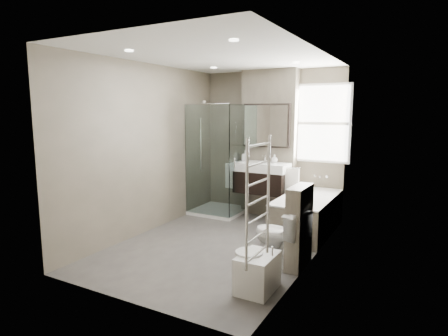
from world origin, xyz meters
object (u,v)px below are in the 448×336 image
Objects in this scene: toilet at (279,236)px; vanity at (261,177)px; bathtub at (307,212)px; bidet at (257,271)px.

vanity is at bearing -131.80° from toilet.
toilet is at bearing -88.14° from bathtub.
toilet reaches higher than bathtub.
vanity is at bearing 112.23° from bidet.
bathtub is 3.13× the size of bidet.
bathtub is 2.23× the size of toilet.
bathtub reaches higher than bidet.
bidet is at bearing 21.93° from toilet.
bidet is at bearing -87.63° from bathtub.
toilet is (0.05, -1.39, 0.04)m from bathtub.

